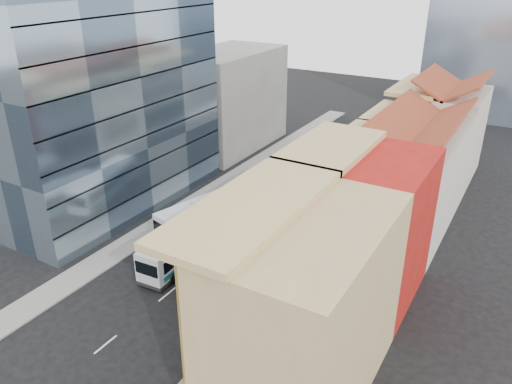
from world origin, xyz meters
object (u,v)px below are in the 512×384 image
Objects in this scene: shophouse_tan at (306,310)px; bus_left_near at (185,242)px; bus_right at (243,255)px; office_tower at (97,71)px; bus_left_far at (207,213)px.

shophouse_tan is 18.46m from bus_left_near.
bus_right reaches higher than bus_left_near.
shophouse_tan is at bearing -19.08° from bus_right.
office_tower is at bearing 155.81° from bus_left_near.
bus_left_far is (-17.65, 13.98, -4.17)m from shophouse_tan.
office_tower is at bearing -164.49° from bus_left_far.
bus_left_near is 5.97m from bus_right.
shophouse_tan is at bearing -24.30° from office_tower.
shophouse_tan reaches higher than bus_right.
office_tower is at bearing -171.65° from bus_right.
shophouse_tan is at bearing -30.20° from bus_left_near.
bus_left_near is (-16.00, 8.20, -4.19)m from shophouse_tan.
office_tower is 20.80m from bus_left_near.
bus_left_near is 0.95× the size of bus_right.
bus_left_near is at bearing 152.86° from shophouse_tan.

